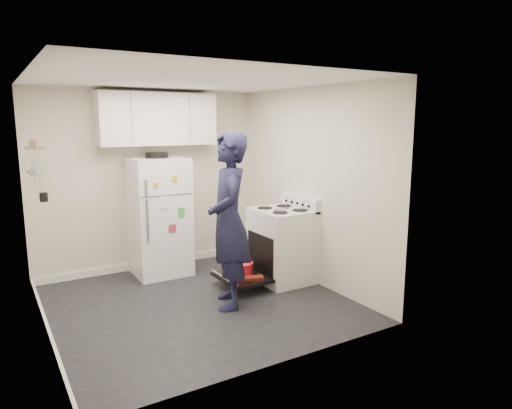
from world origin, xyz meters
TOP-DOWN VIEW (x-y plane):
  - room at (-0.03, 0.03)m, footprint 3.21×3.21m
  - electric_range at (1.26, 0.15)m, footprint 0.66×0.76m
  - open_oven_door at (0.69, 0.18)m, footprint 0.55×0.70m
  - refrigerator at (0.01, 1.25)m, footprint 0.72×0.74m
  - upper_cabinets at (0.10, 1.43)m, footprint 1.60×0.33m
  - wall_shelf_rack at (-1.52, 0.49)m, footprint 0.14×0.60m
  - person at (0.30, -0.23)m, footprint 0.69×0.83m

SIDE VIEW (x-z plane):
  - open_oven_door at x=0.69m, z-range 0.08..0.30m
  - electric_range at x=1.26m, z-range -0.08..1.02m
  - refrigerator at x=0.01m, z-range -0.03..1.63m
  - person at x=0.30m, z-range 0.00..1.96m
  - room at x=-0.03m, z-range -0.05..2.46m
  - wall_shelf_rack at x=-1.52m, z-range 1.37..1.98m
  - upper_cabinets at x=0.10m, z-range 1.75..2.45m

